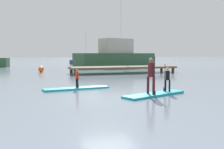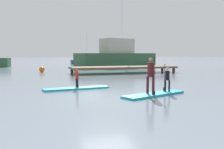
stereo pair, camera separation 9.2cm
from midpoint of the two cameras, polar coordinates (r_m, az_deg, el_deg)
The scene contains 10 objects.
ground_plane at distance 12.28m, azimuth -0.55°, elevation -4.60°, with size 240.00×240.00×0.00m, color gray.
paddleboard_near at distance 14.42m, azimuth -7.60°, elevation -3.05°, with size 3.75×1.26×0.10m.
paddler_child_solo at distance 14.34m, azimuth -7.56°, elevation -0.60°, with size 0.20×0.37×1.09m.
paddleboard_far at distance 12.40m, azimuth 9.73°, elevation -4.34°, with size 3.66×2.03×0.10m.
paddler_adult at distance 12.03m, azimuth 8.76°, elevation 0.26°, with size 0.38×0.50×1.75m.
paddler_child_front at distance 12.99m, azimuth 12.31°, elevation -0.75°, with size 0.27×0.39×1.36m.
fishing_boat_white_large at distance 37.31m, azimuth 1.10°, elevation 3.88°, with size 12.54×6.69×11.78m.
motor_boat_small_navy at distance 49.79m, azimuth -5.62°, elevation 3.15°, with size 6.37×1.92×5.97m.
floating_dock at distance 26.07m, azimuth 2.67°, elevation 1.58°, with size 10.70×2.99×0.67m.
mooring_buoy_near at distance 28.38m, azimuth -15.16°, elevation 1.10°, with size 0.59×0.59×0.59m, color orange.
Camera 2 is at (-3.54, -11.59, 1.98)m, focal length 41.34 mm.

